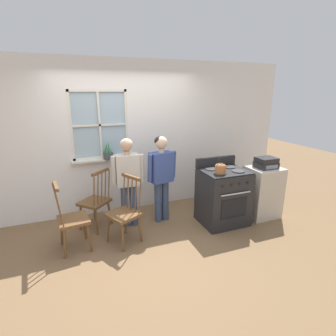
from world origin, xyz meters
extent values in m
plane|color=brown|center=(0.00, 0.00, 0.00)|extent=(16.00, 16.00, 0.00)
cube|color=white|center=(1.63, 1.40, 1.35)|extent=(3.14, 0.06, 2.70)
cube|color=white|center=(-0.43, 1.40, 0.51)|extent=(0.97, 0.06, 1.02)
cube|color=white|center=(-0.43, 1.40, 2.45)|extent=(0.97, 0.06, 0.51)
cube|color=silver|center=(-0.43, 1.32, 1.00)|extent=(1.03, 0.10, 0.03)
cube|color=#9EB7C6|center=(-0.43, 1.41, 1.61)|extent=(0.91, 0.01, 1.11)
cube|color=silver|center=(-0.43, 1.38, 1.61)|extent=(0.04, 0.02, 1.17)
cube|color=silver|center=(-0.43, 1.38, 1.61)|extent=(0.97, 0.02, 0.04)
cube|color=silver|center=(-0.89, 1.38, 1.61)|extent=(0.04, 0.03, 1.17)
cube|color=silver|center=(0.04, 1.38, 1.61)|extent=(0.04, 0.03, 1.17)
cube|color=silver|center=(-0.43, 1.38, 2.17)|extent=(0.97, 0.03, 0.04)
cube|color=silver|center=(-0.43, 1.38, 1.04)|extent=(0.97, 0.03, 0.04)
cube|color=brown|center=(-0.66, 0.84, 0.44)|extent=(0.58, 0.58, 0.04)
cylinder|color=brown|center=(-0.65, 1.07, 0.21)|extent=(0.05, 0.09, 0.43)
cylinder|color=brown|center=(-0.90, 0.84, 0.21)|extent=(0.09, 0.05, 0.43)
cylinder|color=brown|center=(-0.43, 0.85, 0.21)|extent=(0.09, 0.05, 0.43)
cylinder|color=brown|center=(-0.67, 0.61, 0.21)|extent=(0.05, 0.09, 0.43)
cylinder|color=brown|center=(-0.42, 0.85, 0.70)|extent=(0.06, 0.06, 0.52)
cylinder|color=brown|center=(-0.48, 0.78, 0.70)|extent=(0.06, 0.06, 0.52)
cylinder|color=brown|center=(-0.54, 0.72, 0.70)|extent=(0.06, 0.06, 0.52)
cylinder|color=brown|center=(-0.61, 0.66, 0.70)|extent=(0.06, 0.06, 0.52)
cylinder|color=brown|center=(-0.67, 0.59, 0.70)|extent=(0.06, 0.06, 0.52)
cube|color=brown|center=(-0.54, 0.72, 0.98)|extent=(0.30, 0.29, 0.04)
cube|color=brown|center=(-0.32, 0.23, 0.44)|extent=(0.55, 0.55, 0.04)
cylinder|color=brown|center=(-0.54, 0.31, 0.21)|extent=(0.09, 0.06, 0.43)
cylinder|color=brown|center=(-0.38, 0.01, 0.21)|extent=(0.06, 0.09, 0.43)
cylinder|color=brown|center=(-0.25, 0.46, 0.21)|extent=(0.06, 0.09, 0.43)
cylinder|color=brown|center=(-0.10, 0.15, 0.21)|extent=(0.09, 0.06, 0.43)
cylinder|color=brown|center=(-0.25, 0.47, 0.70)|extent=(0.07, 0.05, 0.52)
cylinder|color=brown|center=(-0.21, 0.39, 0.70)|extent=(0.07, 0.05, 0.52)
cylinder|color=brown|center=(-0.17, 0.31, 0.70)|extent=(0.07, 0.05, 0.52)
cylinder|color=brown|center=(-0.13, 0.23, 0.70)|extent=(0.07, 0.05, 0.52)
cylinder|color=brown|center=(-0.09, 0.15, 0.70)|extent=(0.07, 0.05, 0.52)
cube|color=brown|center=(-0.17, 0.31, 0.98)|extent=(0.21, 0.36, 0.04)
cube|color=brown|center=(-1.00, 0.32, 0.44)|extent=(0.45, 0.47, 0.04)
cylinder|color=brown|center=(-0.82, 0.17, 0.21)|extent=(0.07, 0.07, 0.43)
cylinder|color=brown|center=(-0.86, 0.51, 0.21)|extent=(0.07, 0.07, 0.43)
cylinder|color=brown|center=(-1.14, 0.13, 0.21)|extent=(0.07, 0.07, 0.43)
cylinder|color=brown|center=(-1.18, 0.47, 0.21)|extent=(0.07, 0.07, 0.43)
cylinder|color=brown|center=(-1.15, 0.12, 0.70)|extent=(0.07, 0.03, 0.52)
cylinder|color=brown|center=(-1.16, 0.21, 0.70)|extent=(0.07, 0.03, 0.52)
cylinder|color=brown|center=(-1.17, 0.30, 0.70)|extent=(0.07, 0.03, 0.52)
cylinder|color=brown|center=(-1.18, 0.39, 0.70)|extent=(0.07, 0.03, 0.52)
cylinder|color=brown|center=(-1.19, 0.48, 0.70)|extent=(0.07, 0.03, 0.52)
cube|color=brown|center=(-1.17, 0.30, 0.98)|extent=(0.09, 0.38, 0.04)
cylinder|color=#384766|center=(-0.20, 0.71, 0.36)|extent=(0.12, 0.12, 0.71)
cylinder|color=#384766|center=(-0.06, 0.70, 0.36)|extent=(0.12, 0.12, 0.71)
cube|color=beige|center=(-0.13, 0.71, 0.96)|extent=(0.37, 0.23, 0.50)
cylinder|color=beige|center=(-0.35, 0.70, 0.98)|extent=(0.08, 0.11, 0.47)
cylinder|color=beige|center=(0.09, 0.67, 0.98)|extent=(0.08, 0.11, 0.47)
cylinder|color=tan|center=(-0.13, 0.71, 1.24)|extent=(0.10, 0.10, 0.06)
sphere|color=tan|center=(-0.13, 0.71, 1.37)|extent=(0.19, 0.19, 0.19)
ellipsoid|color=silver|center=(-0.13, 0.72, 1.39)|extent=(0.20, 0.20, 0.16)
cylinder|color=#384766|center=(0.36, 0.67, 0.36)|extent=(0.12, 0.12, 0.71)
cylinder|color=#384766|center=(0.50, 0.69, 0.36)|extent=(0.12, 0.12, 0.71)
cube|color=#384C8E|center=(0.43, 0.68, 0.96)|extent=(0.40, 0.27, 0.50)
cylinder|color=#384C8E|center=(0.22, 0.62, 0.98)|extent=(0.09, 0.12, 0.46)
cylinder|color=#384C8E|center=(0.65, 0.70, 0.98)|extent=(0.09, 0.12, 0.46)
cylinder|color=beige|center=(0.43, 0.68, 1.24)|extent=(0.10, 0.10, 0.06)
sphere|color=beige|center=(0.43, 0.68, 1.37)|extent=(0.20, 0.20, 0.20)
ellipsoid|color=black|center=(0.43, 0.69, 1.39)|extent=(0.21, 0.21, 0.17)
cube|color=#232326|center=(1.37, 0.25, 0.45)|extent=(0.75, 0.64, 0.90)
cube|color=black|center=(1.37, 0.25, 0.91)|extent=(0.73, 0.61, 0.02)
cylinder|color=#2D2D30|center=(1.20, 0.12, 0.93)|extent=(0.20, 0.20, 0.02)
cylinder|color=#2D2D30|center=(1.54, 0.12, 0.93)|extent=(0.20, 0.20, 0.02)
cylinder|color=#2D2D30|center=(1.20, 0.37, 0.93)|extent=(0.20, 0.20, 0.02)
cylinder|color=#2D2D30|center=(1.54, 0.37, 0.93)|extent=(0.20, 0.20, 0.02)
cube|color=#232326|center=(1.37, 0.54, 1.00)|extent=(0.75, 0.06, 0.16)
cube|color=black|center=(1.37, -0.08, 0.40)|extent=(0.46, 0.01, 0.32)
cylinder|color=silver|center=(1.37, -0.10, 0.65)|extent=(0.52, 0.02, 0.02)
cylinder|color=#232326|center=(1.15, -0.09, 0.79)|extent=(0.04, 0.02, 0.04)
cylinder|color=#232326|center=(1.30, -0.09, 0.79)|extent=(0.04, 0.02, 0.04)
cylinder|color=#232326|center=(1.44, -0.09, 0.79)|extent=(0.04, 0.02, 0.04)
cylinder|color=#232326|center=(1.59, -0.09, 0.79)|extent=(0.04, 0.02, 0.04)
cylinder|color=#A86638|center=(1.20, 0.12, 1.00)|extent=(0.17, 0.17, 0.12)
ellipsoid|color=#A86638|center=(1.20, 0.12, 1.06)|extent=(0.16, 0.16, 0.07)
sphere|color=black|center=(1.20, 0.12, 1.10)|extent=(0.03, 0.03, 0.03)
cylinder|color=#A86638|center=(1.28, 0.12, 1.02)|extent=(0.08, 0.03, 0.07)
torus|color=black|center=(1.20, 0.12, 1.12)|extent=(0.12, 0.01, 0.12)
cylinder|color=#42474C|center=(-0.33, 1.31, 1.08)|extent=(0.16, 0.16, 0.11)
cylinder|color=#33261C|center=(-0.33, 1.31, 1.13)|extent=(0.15, 0.15, 0.01)
cone|color=#388447|center=(-0.31, 1.32, 1.23)|extent=(0.06, 0.05, 0.20)
cone|color=#388447|center=(-0.33, 1.33, 1.18)|extent=(0.04, 0.05, 0.09)
cone|color=#388447|center=(-0.35, 1.32, 1.23)|extent=(0.09, 0.05, 0.20)
cone|color=#388447|center=(-0.34, 1.29, 1.19)|extent=(0.04, 0.05, 0.12)
cone|color=#388447|center=(-0.31, 1.29, 1.21)|extent=(0.06, 0.06, 0.16)
cube|color=beige|center=(2.16, 0.22, 0.43)|extent=(0.55, 0.50, 0.87)
cube|color=beige|center=(2.16, 0.22, 0.89)|extent=(0.55, 0.50, 0.03)
cube|color=#232326|center=(2.16, 0.20, 0.95)|extent=(0.34, 0.28, 0.10)
cube|color=#232326|center=(2.16, 0.20, 1.04)|extent=(0.32, 0.27, 0.08)
cube|color=gray|center=(2.16, 0.06, 0.95)|extent=(0.24, 0.01, 0.06)
camera|label=1|loc=(-0.95, -3.22, 2.17)|focal=28.00mm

